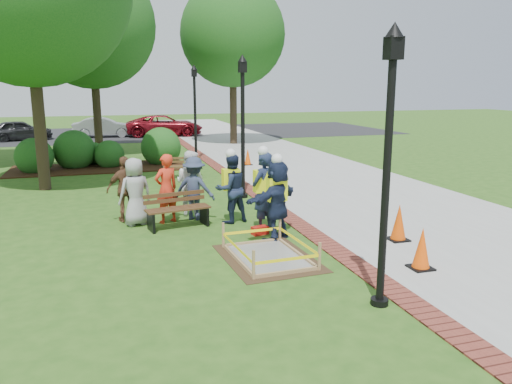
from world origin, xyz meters
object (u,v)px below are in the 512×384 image
object	(u,v)px
bench_near	(178,217)
cone_front	(422,250)
wet_concrete_pad	(268,247)
hivis_worker_b	(263,190)
hivis_worker_c	(231,186)
lamp_near	(388,148)
hivis_worker_a	(277,197)

from	to	relation	value
bench_near	cone_front	bearing A→B (deg)	-46.50
wet_concrete_pad	cone_front	world-z (taller)	cone_front
wet_concrete_pad	hivis_worker_b	bearing A→B (deg)	75.37
wet_concrete_pad	bench_near	world-z (taller)	bench_near
wet_concrete_pad	hivis_worker_c	size ratio (longest dim) A/B	1.28
bench_near	lamp_near	bearing A→B (deg)	-65.56
wet_concrete_pad	lamp_near	distance (m)	3.54
bench_near	hivis_worker_a	world-z (taller)	hivis_worker_a
bench_near	hivis_worker_c	distance (m)	1.51
lamp_near	hivis_worker_c	world-z (taller)	lamp_near
bench_near	lamp_near	xyz separation A→B (m)	(2.39, -5.27, 2.21)
bench_near	hivis_worker_b	distance (m)	2.19
hivis_worker_b	wet_concrete_pad	bearing A→B (deg)	-104.63
bench_near	hivis_worker_c	bearing A→B (deg)	4.14
lamp_near	hivis_worker_a	bearing A→B (deg)	96.48
cone_front	hivis_worker_a	bearing A→B (deg)	127.21
hivis_worker_b	bench_near	bearing A→B (deg)	155.79
bench_near	hivis_worker_a	distance (m)	2.61
cone_front	hivis_worker_b	distance (m)	3.93
bench_near	hivis_worker_b	world-z (taller)	hivis_worker_b
cone_front	wet_concrete_pad	bearing A→B (deg)	150.83
cone_front	lamp_near	size ratio (longest dim) A/B	0.19
bench_near	wet_concrete_pad	bearing A→B (deg)	-62.95
cone_front	hivis_worker_a	xyz separation A→B (m)	(-1.96, 2.58, 0.56)
bench_near	lamp_near	size ratio (longest dim) A/B	0.38
cone_front	lamp_near	distance (m)	2.83
lamp_near	hivis_worker_b	bearing A→B (deg)	96.62
bench_near	lamp_near	distance (m)	6.20
cone_front	bench_near	bearing A→B (deg)	133.50
hivis_worker_b	lamp_near	bearing A→B (deg)	-83.38
cone_front	hivis_worker_b	bearing A→B (deg)	121.88
cone_front	lamp_near	bearing A→B (deg)	-143.78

